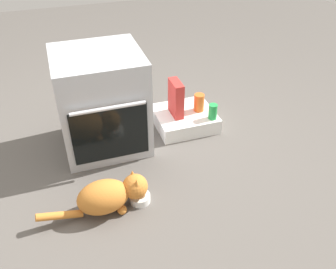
{
  "coord_description": "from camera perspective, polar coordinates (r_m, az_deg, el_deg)",
  "views": [
    {
      "loc": [
        -0.29,
        -1.83,
        1.64
      ],
      "look_at": [
        0.31,
        -0.01,
        0.25
      ],
      "focal_mm": 38.55,
      "sensor_mm": 36.0,
      "label": 1
    }
  ],
  "objects": [
    {
      "name": "ground",
      "position": [
        2.48,
        -6.99,
        -5.93
      ],
      "size": [
        8.0,
        8.0,
        0.0
      ],
      "primitive_type": "plane",
      "color": "#56514C"
    },
    {
      "name": "oven",
      "position": [
        2.57,
        -10.45,
        5.14
      ],
      "size": [
        0.59,
        0.61,
        0.71
      ],
      "color": "#B7BABF",
      "rests_on": "ground"
    },
    {
      "name": "pantry_cabinet",
      "position": [
        2.88,
        2.63,
        2.52
      ],
      "size": [
        0.46,
        0.42,
        0.12
      ],
      "primitive_type": "cube",
      "color": "white",
      "rests_on": "ground"
    },
    {
      "name": "food_bowl",
      "position": [
        2.25,
        -4.46,
        -9.9
      ],
      "size": [
        0.13,
        0.13,
        0.08
      ],
      "color": "white",
      "rests_on": "ground"
    },
    {
      "name": "cat",
      "position": [
        2.17,
        -9.23,
        -9.44
      ],
      "size": [
        0.66,
        0.22,
        0.22
      ],
      "rotation": [
        0.0,
        0.0,
        0.05
      ],
      "color": "#C6752D",
      "rests_on": "ground"
    },
    {
      "name": "sauce_jar",
      "position": [
        2.85,
        4.93,
        5.06
      ],
      "size": [
        0.08,
        0.08,
        0.14
      ],
      "primitive_type": "cylinder",
      "color": "#D16023",
      "rests_on": "pantry_cabinet"
    },
    {
      "name": "cereal_box",
      "position": [
        2.75,
        1.27,
        5.71
      ],
      "size": [
        0.07,
        0.18,
        0.28
      ],
      "primitive_type": "cube",
      "color": "#B72D28",
      "rests_on": "pantry_cabinet"
    },
    {
      "name": "soda_can",
      "position": [
        2.76,
        7.1,
        3.61
      ],
      "size": [
        0.07,
        0.07,
        0.12
      ],
      "primitive_type": "cylinder",
      "color": "green",
      "rests_on": "pantry_cabinet"
    }
  ]
}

